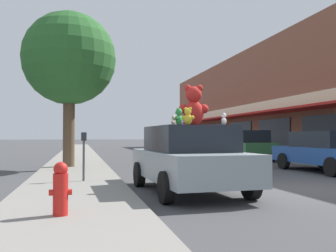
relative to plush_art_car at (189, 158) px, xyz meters
name	(u,v)px	position (x,y,z in m)	size (l,w,h in m)	color
ground_plane	(311,189)	(3.02, -0.24, -0.80)	(260.00, 260.00, 0.00)	#424244
sidewalk_near	(73,195)	(-2.58, -0.24, -0.73)	(2.48, 90.00, 0.12)	gray
plush_art_car	(189,158)	(0.00, 0.00, 0.00)	(2.14, 4.20, 1.53)	#8C999E
teddy_bear_giant	(194,106)	(0.13, 0.03, 1.20)	(0.74, 0.49, 0.97)	red
teddy_bear_green	(179,117)	(-0.36, -0.48, 0.91)	(0.25, 0.26, 0.38)	green
teddy_bear_purple	(180,121)	(0.05, 0.92, 0.88)	(0.22, 0.14, 0.30)	purple
teddy_bear_cream	(174,121)	(-0.10, 1.02, 0.88)	(0.19, 0.22, 0.30)	beige
teddy_bear_yellow	(188,116)	(-0.28, -0.90, 0.91)	(0.27, 0.22, 0.37)	yellow
teddy_bear_white	(224,119)	(0.48, -0.98, 0.86)	(0.17, 0.18, 0.26)	white
parked_car_far_center	(327,151)	(6.22, 3.49, -0.03)	(1.97, 4.66, 1.47)	#1E4793
parked_car_far_right	(244,144)	(6.22, 10.47, 0.06)	(2.01, 4.38, 1.59)	#336B3D
street_tree	(69,59)	(-2.86, 6.59, 3.48)	(3.59, 3.59, 5.97)	brown
fire_hydrant	(61,189)	(-2.73, -2.52, -0.28)	(0.33, 0.22, 0.79)	red
parking_meter	(84,150)	(-2.35, 1.76, 0.14)	(0.14, 0.10, 1.27)	#4C4C51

